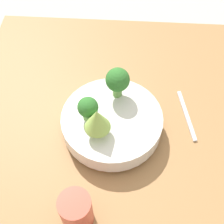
# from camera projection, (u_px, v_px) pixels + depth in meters

# --- Properties ---
(ground_plane) EXTENTS (6.00, 6.00, 0.00)m
(ground_plane) POSITION_uv_depth(u_px,v_px,m) (116.00, 134.00, 0.85)
(ground_plane) COLOR #ADA89E
(table) EXTENTS (0.85, 0.82, 0.05)m
(table) POSITION_uv_depth(u_px,v_px,m) (116.00, 130.00, 0.83)
(table) COLOR #9E7042
(table) RESTS_ON ground_plane
(bowl) EXTENTS (0.25, 0.25, 0.06)m
(bowl) POSITION_uv_depth(u_px,v_px,m) (112.00, 122.00, 0.78)
(bowl) COLOR silver
(bowl) RESTS_ON table
(romanesco_piece_far) EXTENTS (0.06, 0.06, 0.09)m
(romanesco_piece_far) POSITION_uv_depth(u_px,v_px,m) (97.00, 120.00, 0.68)
(romanesco_piece_far) COLOR #6BA34C
(romanesco_piece_far) RESTS_ON bowl
(broccoli_floret_back) EXTENTS (0.05, 0.05, 0.07)m
(broccoli_floret_back) POSITION_uv_depth(u_px,v_px,m) (88.00, 108.00, 0.73)
(broccoli_floret_back) COLOR #6BA34C
(broccoli_floret_back) RESTS_ON bowl
(broccoli_floret_right) EXTENTS (0.06, 0.06, 0.09)m
(broccoli_floret_right) POSITION_uv_depth(u_px,v_px,m) (116.00, 81.00, 0.75)
(broccoli_floret_right) COLOR #6BA34C
(broccoli_floret_right) RESTS_ON bowl
(cup) EXTENTS (0.07, 0.07, 0.10)m
(cup) POSITION_uv_depth(u_px,v_px,m) (76.00, 211.00, 0.63)
(cup) COLOR #C64C38
(cup) RESTS_ON table
(fork) EXTENTS (0.16, 0.04, 0.01)m
(fork) POSITION_uv_depth(u_px,v_px,m) (187.00, 115.00, 0.83)
(fork) COLOR silver
(fork) RESTS_ON table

